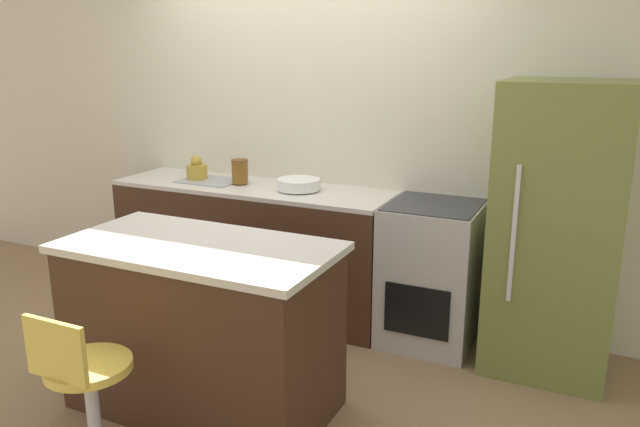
# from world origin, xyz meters

# --- Properties ---
(ground_plane) EXTENTS (14.00, 14.00, 0.00)m
(ground_plane) POSITION_xyz_m (0.00, 0.00, 0.00)
(ground_plane) COLOR #8E704C
(wall_back) EXTENTS (8.00, 0.06, 2.60)m
(wall_back) POSITION_xyz_m (0.00, 0.64, 1.30)
(wall_back) COLOR beige
(wall_back) RESTS_ON ground_plane
(back_counter) EXTENTS (2.06, 0.59, 0.93)m
(back_counter) POSITION_xyz_m (-0.31, 0.32, 0.46)
(back_counter) COLOR #422819
(back_counter) RESTS_ON ground_plane
(kitchen_island) EXTENTS (1.41, 0.74, 0.92)m
(kitchen_island) POSITION_xyz_m (0.15, -0.96, 0.46)
(kitchen_island) COLOR #422819
(kitchen_island) RESTS_ON ground_plane
(oven_range) EXTENTS (0.58, 0.61, 0.93)m
(oven_range) POSITION_xyz_m (1.02, 0.32, 0.46)
(oven_range) COLOR #B7B2A8
(oven_range) RESTS_ON ground_plane
(refrigerator) EXTENTS (0.70, 0.66, 1.71)m
(refrigerator) POSITION_xyz_m (1.75, 0.29, 0.85)
(refrigerator) COLOR olive
(refrigerator) RESTS_ON ground_plane
(stool_chair) EXTENTS (0.38, 0.38, 0.82)m
(stool_chair) POSITION_xyz_m (0.02, -1.65, 0.40)
(stool_chair) COLOR #B7B7BC
(stool_chair) RESTS_ON ground_plane
(kettle) EXTENTS (0.16, 0.16, 0.18)m
(kettle) POSITION_xyz_m (-0.79, 0.32, 1.00)
(kettle) COLOR #B29333
(kettle) RESTS_ON back_counter
(mixing_bowl) EXTENTS (0.30, 0.30, 0.07)m
(mixing_bowl) POSITION_xyz_m (0.06, 0.32, 0.96)
(mixing_bowl) COLOR white
(mixing_bowl) RESTS_ON back_counter
(canister_jar) EXTENTS (0.12, 0.12, 0.17)m
(canister_jar) POSITION_xyz_m (-0.41, 0.32, 1.02)
(canister_jar) COLOR brown
(canister_jar) RESTS_ON back_counter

